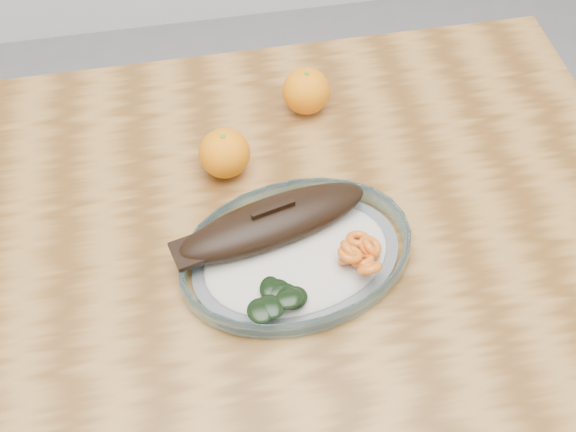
{
  "coord_description": "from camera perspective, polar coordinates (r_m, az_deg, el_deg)",
  "views": [
    {
      "loc": [
        -0.02,
        -0.56,
        1.54
      ],
      "look_at": [
        0.09,
        0.03,
        0.77
      ],
      "focal_mm": 45.0,
      "sensor_mm": 36.0,
      "label": 1
    }
  ],
  "objects": [
    {
      "name": "dining_table",
      "position": [
        1.05,
        -4.6,
        -5.8
      ],
      "size": [
        1.2,
        0.8,
        0.75
      ],
      "color": "brown",
      "rests_on": "ground"
    },
    {
      "name": "orange_left",
      "position": [
        1.03,
        -5.03,
        4.95
      ],
      "size": [
        0.07,
        0.07,
        0.07
      ],
      "primitive_type": "sphere",
      "color": "orange",
      "rests_on": "dining_table"
    },
    {
      "name": "orange_right",
      "position": [
        1.11,
        1.44,
        9.84
      ],
      "size": [
        0.07,
        0.07,
        0.07
      ],
      "primitive_type": "sphere",
      "color": "orange",
      "rests_on": "dining_table"
    },
    {
      "name": "plated_meal",
      "position": [
        0.94,
        0.56,
        -2.79
      ],
      "size": [
        0.64,
        0.64,
        0.08
      ],
      "rotation": [
        0.0,
        0.0,
        0.18
      ],
      "color": "white",
      "rests_on": "dining_table"
    }
  ]
}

